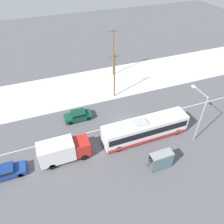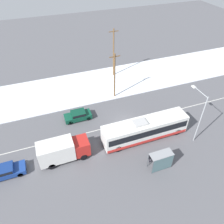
{
  "view_description": "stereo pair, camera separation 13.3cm",
  "coord_description": "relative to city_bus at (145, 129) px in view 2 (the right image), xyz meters",
  "views": [
    {
      "loc": [
        -10.42,
        -22.07,
        22.25
      ],
      "look_at": [
        -1.52,
        1.56,
        1.4
      ],
      "focal_mm": 35.0,
      "sensor_mm": 36.0,
      "label": 1
    },
    {
      "loc": [
        -10.29,
        -22.12,
        22.25
      ],
      "look_at": [
        -1.52,
        1.56,
        1.4
      ],
      "focal_mm": 35.0,
      "sensor_mm": 36.0,
      "label": 2
    }
  ],
  "objects": [
    {
      "name": "box_truck",
      "position": [
        -11.23,
        0.14,
        0.1
      ],
      "size": [
        6.22,
        2.3,
        2.99
      ],
      "color": "silver",
      "rests_on": "ground_plane"
    },
    {
      "name": "streetlamp",
      "position": [
        6.14,
        -2.32,
        3.17
      ],
      "size": [
        0.36,
        3.04,
        7.37
      ],
      "color": "#9EA3A8",
      "rests_on": "ground_plane"
    },
    {
      "name": "utility_pole_roadside",
      "position": [
        -0.42,
        10.64,
        2.64
      ],
      "size": [
        1.8,
        0.24,
        8.0
      ],
      "color": "brown",
      "rests_on": "ground_plane"
    },
    {
      "name": "utility_pole_snowlot",
      "position": [
        2.03,
        17.63,
        3.27
      ],
      "size": [
        1.8,
        0.24,
        9.25
      ],
      "color": "brown",
      "rests_on": "ground_plane"
    },
    {
      "name": "city_bus",
      "position": [
        0.0,
        0.0,
        0.0
      ],
      "size": [
        11.94,
        2.57,
        3.16
      ],
      "color": "white",
      "rests_on": "ground_plane"
    },
    {
      "name": "snow_lot",
      "position": [
        -1.38,
        15.32,
        -1.48
      ],
      "size": [
        80.0,
        10.96,
        0.12
      ],
      "color": "silver",
      "rests_on": "ground_plane"
    },
    {
      "name": "ground_plane",
      "position": [
        -1.38,
        3.6,
        -1.54
      ],
      "size": [
        120.0,
        120.0,
        0.0
      ],
      "primitive_type": "plane",
      "color": "#56565B"
    },
    {
      "name": "parked_car_near_truck",
      "position": [
        -18.27,
        0.11,
        -0.8
      ],
      "size": [
        4.76,
        1.8,
        1.34
      ],
      "color": "navy",
      "rests_on": "ground_plane"
    },
    {
      "name": "sedan_car",
      "position": [
        -7.75,
        6.96,
        -0.78
      ],
      "size": [
        4.06,
        1.8,
        1.39
      ],
      "rotation": [
        0.0,
        0.0,
        3.14
      ],
      "color": "#0F4733",
      "rests_on": "ground_plane"
    },
    {
      "name": "lane_marking_center",
      "position": [
        -1.38,
        3.6,
        -1.54
      ],
      "size": [
        60.0,
        0.12,
        0.0
      ],
      "color": "silver",
      "rests_on": "ground_plane"
    },
    {
      "name": "bus_shelter",
      "position": [
        -0.58,
        -5.44,
        0.13
      ],
      "size": [
        2.77,
        1.2,
        2.4
      ],
      "color": "gray",
      "rests_on": "ground_plane"
    },
    {
      "name": "pedestrian_at_stop",
      "position": [
        -1.29,
        -4.18,
        -0.52
      ],
      "size": [
        0.6,
        0.27,
        1.68
      ],
      "color": "#23232D",
      "rests_on": "ground_plane"
    }
  ]
}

